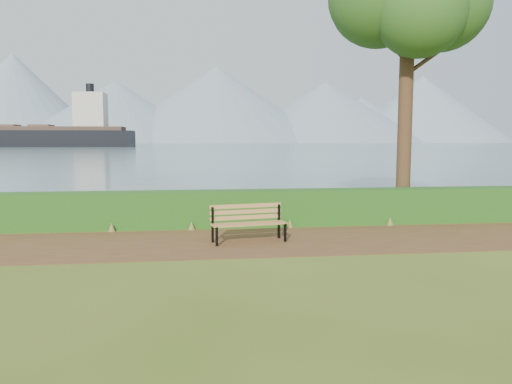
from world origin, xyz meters
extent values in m
plane|color=#465D1A|center=(0.00, 0.00, 0.00)|extent=(140.00, 140.00, 0.00)
cube|color=#50341B|center=(0.00, 0.30, 0.01)|extent=(40.00, 3.40, 0.01)
cube|color=#1E4F16|center=(0.00, 2.60, 0.50)|extent=(32.00, 0.85, 1.00)
cube|color=#496876|center=(0.00, 260.00, 0.01)|extent=(700.00, 510.00, 0.00)
cone|color=gray|center=(-140.00, 410.00, 35.00)|extent=(140.00, 140.00, 70.00)
cone|color=gray|center=(-60.00, 395.00, 24.00)|extent=(160.00, 160.00, 48.00)
cone|color=gray|center=(20.00, 405.00, 31.00)|extent=(190.00, 190.00, 62.00)
cone|color=gray|center=(110.00, 400.00, 25.00)|extent=(170.00, 170.00, 50.00)
cone|color=gray|center=(200.00, 410.00, 29.00)|extent=(150.00, 150.00, 58.00)
cone|color=gray|center=(-10.00, 430.00, 17.50)|extent=(120.00, 120.00, 35.00)
cone|color=gray|center=(150.00, 425.00, 20.00)|extent=(130.00, 130.00, 40.00)
cube|color=black|center=(-0.53, -0.13, 0.22)|extent=(0.06, 0.07, 0.45)
cube|color=black|center=(-0.61, 0.30, 0.43)|extent=(0.06, 0.07, 0.85)
cube|color=black|center=(-0.57, 0.09, 0.42)|extent=(0.14, 0.52, 0.05)
cube|color=black|center=(1.11, 0.17, 0.22)|extent=(0.06, 0.07, 0.45)
cube|color=black|center=(1.04, 0.60, 0.43)|extent=(0.06, 0.07, 0.85)
cube|color=black|center=(1.07, 0.38, 0.42)|extent=(0.14, 0.52, 0.05)
cube|color=#AB7A42|center=(0.29, 0.05, 0.45)|extent=(1.77, 0.40, 0.03)
cube|color=#AB7A42|center=(0.26, 0.17, 0.45)|extent=(1.77, 0.40, 0.03)
cube|color=#AB7A42|center=(0.24, 0.30, 0.45)|extent=(1.77, 0.40, 0.03)
cube|color=#AB7A42|center=(0.22, 0.42, 0.45)|extent=(1.77, 0.40, 0.03)
cube|color=#AB7A42|center=(0.21, 0.48, 0.57)|extent=(1.76, 0.36, 0.10)
cube|color=#AB7A42|center=(0.21, 0.48, 0.70)|extent=(1.76, 0.36, 0.10)
cube|color=#AB7A42|center=(0.21, 0.48, 0.84)|extent=(1.76, 0.36, 0.10)
cylinder|color=#341E15|center=(5.40, 3.28, 3.87)|extent=(0.43, 0.43, 7.75)
sphere|color=#1E521B|center=(6.41, 3.19, 6.46)|extent=(2.80, 2.80, 2.80)
sphere|color=#1E521B|center=(5.39, 2.46, 6.03)|extent=(2.58, 2.58, 2.58)
cylinder|color=#341E15|center=(5.88, 3.28, 4.73)|extent=(1.13, 0.13, 0.85)
cylinder|color=#341E15|center=(4.97, 3.39, 5.27)|extent=(0.88, 0.41, 0.77)
cube|color=black|center=(-59.05, 164.15, 1.64)|extent=(76.64, 13.65, 7.64)
cube|color=#453229|center=(-59.05, 164.15, 6.12)|extent=(70.50, 12.31, 1.31)
cube|color=beige|center=(-34.60, 163.63, 12.01)|extent=(10.01, 9.21, 12.00)
cylinder|color=black|center=(-34.60, 163.63, 19.10)|extent=(2.62, 2.62, 3.82)
cube|color=brown|center=(-61.66, 164.21, 6.99)|extent=(6.70, 7.34, 0.87)
cube|color=brown|center=(-50.75, 163.98, 6.99)|extent=(6.70, 7.34, 0.87)
camera|label=1|loc=(-1.07, -11.35, 2.43)|focal=35.00mm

